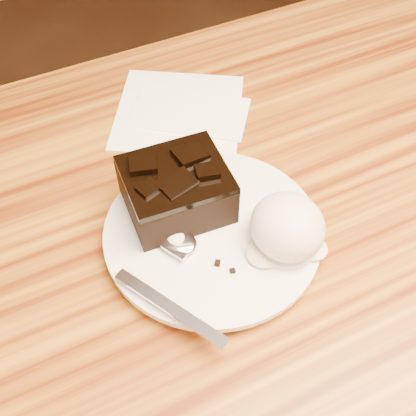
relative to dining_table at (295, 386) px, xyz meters
name	(u,v)px	position (x,y,z in m)	size (l,w,h in m)	color
dining_table	(295,386)	(0.00, 0.00, 0.00)	(1.20, 0.80, 0.75)	#4F1D07
plate	(212,235)	(-0.11, 0.06, 0.38)	(0.21, 0.21, 0.02)	silver
brownie	(177,192)	(-0.13, 0.10, 0.42)	(0.10, 0.08, 0.05)	black
ice_cream_scoop	(288,227)	(-0.06, 0.02, 0.42)	(0.07, 0.07, 0.06)	beige
melt_puddle	(285,241)	(-0.06, 0.02, 0.39)	(0.06, 0.06, 0.00)	white
spoon	(176,241)	(-0.15, 0.06, 0.40)	(0.03, 0.18, 0.01)	silver
napkin	(179,111)	(-0.06, 0.25, 0.38)	(0.15, 0.15, 0.01)	white
crumb_a	(217,263)	(-0.13, 0.02, 0.39)	(0.01, 0.01, 0.00)	black
crumb_b	(233,271)	(-0.12, 0.01, 0.39)	(0.01, 0.01, 0.00)	black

